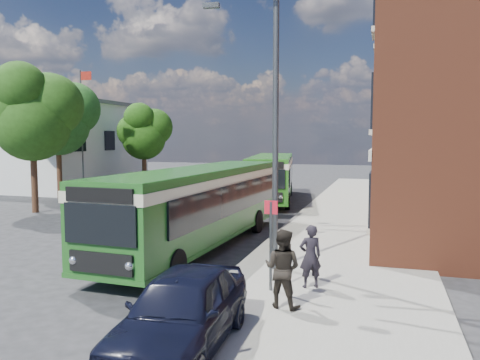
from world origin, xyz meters
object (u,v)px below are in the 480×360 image
(bus_rear, at_px, (272,173))
(parked_car, at_px, (182,310))
(street_lamp, at_px, (264,117))
(bus_front, at_px, (201,200))

(bus_rear, height_order, parked_car, bus_rear)
(street_lamp, xyz_separation_m, parked_car, (-0.04, -6.06, -3.89))
(street_lamp, xyz_separation_m, bus_front, (-3.08, 2.43, -2.96))
(bus_front, distance_m, parked_car, 9.07)
(bus_front, xyz_separation_m, bus_rear, (-0.56, 13.97, -0.00))
(bus_rear, relative_size, parked_car, 2.68)
(street_lamp, height_order, bus_rear, street_lamp)
(street_lamp, relative_size, bus_rear, 0.76)
(street_lamp, height_order, parked_car, street_lamp)
(parked_car, bearing_deg, street_lamp, 86.72)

